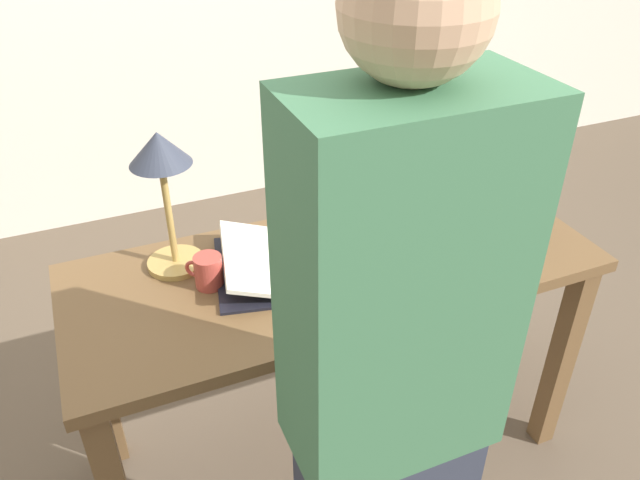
% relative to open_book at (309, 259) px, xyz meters
% --- Properties ---
extents(ground_plane, '(12.00, 12.00, 0.00)m').
position_rel_open_book_xyz_m(ground_plane, '(0.07, -0.02, -0.76)').
color(ground_plane, brown).
extents(reading_desk, '(1.42, 0.57, 0.74)m').
position_rel_open_book_xyz_m(reading_desk, '(0.07, -0.02, -0.14)').
color(reading_desk, brown).
rests_on(reading_desk, ground_plane).
extents(open_book, '(0.55, 0.43, 0.07)m').
position_rel_open_book_xyz_m(open_book, '(0.00, 0.00, 0.00)').
color(open_book, black).
rests_on(open_book, reading_desk).
extents(book_stack_tall, '(0.24, 0.32, 0.24)m').
position_rel_open_book_xyz_m(book_stack_tall, '(0.53, 0.05, 0.10)').
color(book_stack_tall, '#1E284C').
rests_on(book_stack_tall, reading_desk).
extents(book_standing_upright, '(0.03, 0.16, 0.26)m').
position_rel_open_book_xyz_m(book_standing_upright, '(0.34, 0.05, 0.11)').
color(book_standing_upright, brown).
rests_on(book_standing_upright, reading_desk).
extents(reading_lamp, '(0.15, 0.15, 0.38)m').
position_rel_open_book_xyz_m(reading_lamp, '(-0.33, 0.14, 0.26)').
color(reading_lamp, tan).
rests_on(reading_lamp, reading_desk).
extents(coffee_mug, '(0.09, 0.08, 0.09)m').
position_rel_open_book_xyz_m(coffee_mug, '(-0.27, 0.02, 0.02)').
color(coffee_mug, '#B74238').
rests_on(coffee_mug, reading_desk).
extents(pencil, '(0.04, 0.16, 0.01)m').
position_rel_open_book_xyz_m(pencil, '(0.09, -0.23, -0.02)').
color(pencil, gold).
rests_on(pencil, reading_desk).
extents(person_reader, '(0.36, 0.22, 1.63)m').
position_rel_open_book_xyz_m(person_reader, '(-0.08, -0.60, 0.05)').
color(person_reader, '#2D3342').
rests_on(person_reader, ground_plane).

